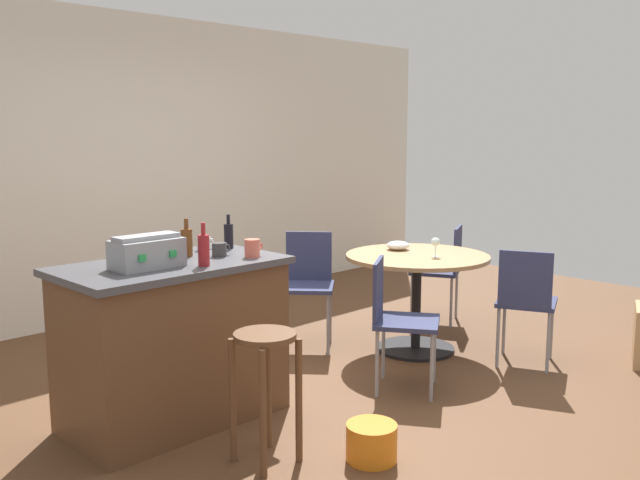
{
  "coord_description": "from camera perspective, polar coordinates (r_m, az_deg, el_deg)",
  "views": [
    {
      "loc": [
        -3.17,
        -3.03,
        1.66
      ],
      "look_at": [
        0.08,
        0.23,
        0.94
      ],
      "focal_mm": 38.82,
      "sensor_mm": 36.0,
      "label": 1
    }
  ],
  "objects": [
    {
      "name": "cup_0",
      "position": [
        4.06,
        -5.6,
        -0.67
      ],
      "size": [
        0.13,
        0.09,
        0.11
      ],
      "color": "#DB6651",
      "rests_on": "kitchen_island"
    },
    {
      "name": "dining_table",
      "position": [
        5.29,
        7.99,
        -3.04
      ],
      "size": [
        1.08,
        1.08,
        0.75
      ],
      "color": "black",
      "rests_on": "ground_plane"
    },
    {
      "name": "bottle_2",
      "position": [
        4.38,
        -7.55,
        0.39
      ],
      "size": [
        0.06,
        0.06,
        0.21
      ],
      "color": "black",
      "rests_on": "kitchen_island"
    },
    {
      "name": "back_wall",
      "position": [
        6.48,
        -15.67,
        5.84
      ],
      "size": [
        8.0,
        0.1,
        2.7
      ],
      "primitive_type": "cube",
      "color": "silver",
      "rests_on": "ground_plane"
    },
    {
      "name": "cup_2",
      "position": [
        4.35,
        -9.53,
        -0.29
      ],
      "size": [
        0.12,
        0.08,
        0.08
      ],
      "color": "white",
      "rests_on": "kitchen_island"
    },
    {
      "name": "folding_chair_near",
      "position": [
        4.49,
        6.31,
        -6.09
      ],
      "size": [
        0.55,
        0.55,
        0.85
      ],
      "color": "navy",
      "rests_on": "ground_plane"
    },
    {
      "name": "folding_chair_far",
      "position": [
        5.11,
        16.62,
        -4.58
      ],
      "size": [
        0.53,
        0.53,
        0.85
      ],
      "color": "navy",
      "rests_on": "ground_plane"
    },
    {
      "name": "kitchen_island",
      "position": [
        4.09,
        -11.98,
        -8.2
      ],
      "size": [
        1.26,
        0.71,
        0.93
      ],
      "color": "brown",
      "rests_on": "ground_plane"
    },
    {
      "name": "bottle_1",
      "position": [
        4.14,
        -10.93,
        -0.13
      ],
      "size": [
        0.07,
        0.07,
        0.22
      ],
      "color": "#603314",
      "rests_on": "kitchen_island"
    },
    {
      "name": "cup_1",
      "position": [
        4.12,
        -8.28,
        -0.77
      ],
      "size": [
        0.12,
        0.09,
        0.08
      ],
      "color": "#383838",
      "rests_on": "kitchen_island"
    },
    {
      "name": "toolbox",
      "position": [
        3.84,
        -14.08,
        -0.97
      ],
      "size": [
        0.37,
        0.22,
        0.18
      ],
      "color": "gray",
      "rests_on": "kitchen_island"
    },
    {
      "name": "wooden_stool",
      "position": [
        3.52,
        -4.53,
        -10.68
      ],
      "size": [
        0.31,
        0.31,
        0.68
      ],
      "color": "brown",
      "rests_on": "ground_plane"
    },
    {
      "name": "plastic_bucket",
      "position": [
        3.68,
        4.27,
        -16.28
      ],
      "size": [
        0.26,
        0.26,
        0.19
      ],
      "primitive_type": "cylinder",
      "color": "orange",
      "rests_on": "ground_plane"
    },
    {
      "name": "folding_chair_left",
      "position": [
        6.14,
        10.14,
        -2.12
      ],
      "size": [
        0.54,
        0.54,
        0.85
      ],
      "color": "navy",
      "rests_on": "ground_plane"
    },
    {
      "name": "wine_glass",
      "position": [
        5.17,
        9.51,
        -0.21
      ],
      "size": [
        0.07,
        0.07,
        0.14
      ],
      "color": "silver",
      "rests_on": "dining_table"
    },
    {
      "name": "bottle_0",
      "position": [
        3.82,
        -9.57,
        -0.77
      ],
      "size": [
        0.06,
        0.06,
        0.24
      ],
      "color": "maroon",
      "rests_on": "kitchen_island"
    },
    {
      "name": "ground_plane",
      "position": [
        4.69,
        1.28,
        -11.81
      ],
      "size": [
        8.8,
        8.8,
        0.0
      ],
      "primitive_type": "plane",
      "color": "brown"
    },
    {
      "name": "serving_bowl",
      "position": [
        5.44,
        6.44,
        -0.44
      ],
      "size": [
        0.18,
        0.18,
        0.07
      ],
      "primitive_type": "ellipsoid",
      "color": "white",
      "rests_on": "dining_table"
    },
    {
      "name": "folding_chair_right",
      "position": [
        5.36,
        -1.02,
        -3.25
      ],
      "size": [
        0.56,
        0.56,
        0.88
      ],
      "color": "navy",
      "rests_on": "ground_plane"
    }
  ]
}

